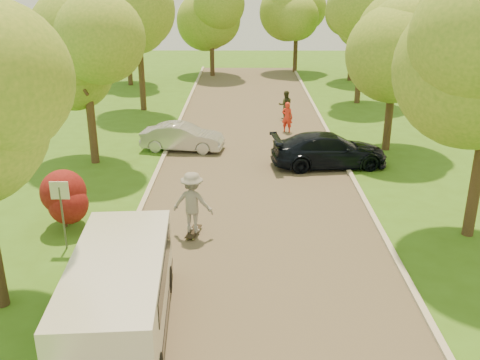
{
  "coord_description": "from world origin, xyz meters",
  "views": [
    {
      "loc": [
        -0.4,
        -10.45,
        7.79
      ],
      "look_at": [
        -0.52,
        6.45,
        1.3
      ],
      "focal_mm": 40.0,
      "sensor_mm": 36.0,
      "label": 1
    }
  ],
  "objects_px": {
    "person_olive": "(285,105)",
    "silver_sedan": "(182,137)",
    "longboard": "(193,232)",
    "street_sign": "(61,201)",
    "skateboarder": "(192,202)",
    "dark_sedan": "(329,150)",
    "person_striped": "(287,117)",
    "minivan": "(120,294)"
  },
  "relations": [
    {
      "from": "minivan",
      "to": "skateboarder",
      "type": "bearing_deg",
      "value": 72.52
    },
    {
      "from": "street_sign",
      "to": "skateboarder",
      "type": "height_order",
      "value": "street_sign"
    },
    {
      "from": "silver_sedan",
      "to": "longboard",
      "type": "bearing_deg",
      "value": -164.01
    },
    {
      "from": "person_striped",
      "to": "person_olive",
      "type": "xyz_separation_m",
      "value": [
        0.11,
        2.77,
        0.01
      ]
    },
    {
      "from": "longboard",
      "to": "person_striped",
      "type": "xyz_separation_m",
      "value": [
        3.89,
        12.08,
        0.7
      ]
    },
    {
      "from": "person_olive",
      "to": "skateboarder",
      "type": "bearing_deg",
      "value": 71.12
    },
    {
      "from": "person_striped",
      "to": "minivan",
      "type": "bearing_deg",
      "value": 96.47
    },
    {
      "from": "street_sign",
      "to": "dark_sedan",
      "type": "height_order",
      "value": "street_sign"
    },
    {
      "from": "minivan",
      "to": "dark_sedan",
      "type": "height_order",
      "value": "minivan"
    },
    {
      "from": "longboard",
      "to": "person_striped",
      "type": "height_order",
      "value": "person_striped"
    },
    {
      "from": "longboard",
      "to": "person_olive",
      "type": "relative_size",
      "value": 0.65
    },
    {
      "from": "person_striped",
      "to": "person_olive",
      "type": "distance_m",
      "value": 2.77
    },
    {
      "from": "dark_sedan",
      "to": "person_olive",
      "type": "bearing_deg",
      "value": 2.64
    },
    {
      "from": "minivan",
      "to": "longboard",
      "type": "relative_size",
      "value": 5.08
    },
    {
      "from": "silver_sedan",
      "to": "skateboarder",
      "type": "xyz_separation_m",
      "value": [
        1.3,
        -8.92,
        0.49
      ]
    },
    {
      "from": "minivan",
      "to": "longboard",
      "type": "height_order",
      "value": "minivan"
    },
    {
      "from": "dark_sedan",
      "to": "longboard",
      "type": "height_order",
      "value": "dark_sedan"
    },
    {
      "from": "skateboarder",
      "to": "person_olive",
      "type": "relative_size",
      "value": 1.22
    },
    {
      "from": "person_striped",
      "to": "person_olive",
      "type": "bearing_deg",
      "value": -69.21
    },
    {
      "from": "silver_sedan",
      "to": "person_striped",
      "type": "distance_m",
      "value": 6.08
    },
    {
      "from": "skateboarder",
      "to": "dark_sedan",
      "type": "bearing_deg",
      "value": -116.45
    },
    {
      "from": "longboard",
      "to": "silver_sedan",
      "type": "bearing_deg",
      "value": -69.7
    },
    {
      "from": "street_sign",
      "to": "silver_sedan",
      "type": "height_order",
      "value": "street_sign"
    },
    {
      "from": "street_sign",
      "to": "silver_sedan",
      "type": "distance_m",
      "value": 10.19
    },
    {
      "from": "minivan",
      "to": "skateboarder",
      "type": "height_order",
      "value": "skateboarder"
    },
    {
      "from": "dark_sedan",
      "to": "longboard",
      "type": "distance_m",
      "value": 8.55
    },
    {
      "from": "street_sign",
      "to": "dark_sedan",
      "type": "bearing_deg",
      "value": 39.84
    },
    {
      "from": "silver_sedan",
      "to": "person_olive",
      "type": "relative_size",
      "value": 2.35
    },
    {
      "from": "street_sign",
      "to": "dark_sedan",
      "type": "xyz_separation_m",
      "value": [
        9.1,
        7.59,
        -0.84
      ]
    },
    {
      "from": "person_olive",
      "to": "silver_sedan",
      "type": "bearing_deg",
      "value": 44.41
    },
    {
      "from": "longboard",
      "to": "skateboarder",
      "type": "xyz_separation_m",
      "value": [
        0.0,
        0.0,
        1.02
      ]
    },
    {
      "from": "minivan",
      "to": "silver_sedan",
      "type": "relative_size",
      "value": 1.39
    },
    {
      "from": "silver_sedan",
      "to": "skateboarder",
      "type": "height_order",
      "value": "skateboarder"
    },
    {
      "from": "street_sign",
      "to": "skateboarder",
      "type": "bearing_deg",
      "value": 13.6
    },
    {
      "from": "longboard",
      "to": "minivan",
      "type": "bearing_deg",
      "value": 88.61
    },
    {
      "from": "silver_sedan",
      "to": "street_sign",
      "type": "bearing_deg",
      "value": 173.45
    },
    {
      "from": "person_striped",
      "to": "longboard",
      "type": "bearing_deg",
      "value": 95.18
    },
    {
      "from": "silver_sedan",
      "to": "skateboarder",
      "type": "distance_m",
      "value": 9.02
    },
    {
      "from": "dark_sedan",
      "to": "skateboarder",
      "type": "bearing_deg",
      "value": 135.13
    },
    {
      "from": "street_sign",
      "to": "minivan",
      "type": "xyz_separation_m",
      "value": [
        2.6,
        -4.12,
        -0.53
      ]
    },
    {
      "from": "minivan",
      "to": "person_olive",
      "type": "relative_size",
      "value": 3.28
    },
    {
      "from": "street_sign",
      "to": "person_olive",
      "type": "relative_size",
      "value": 1.32
    }
  ]
}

